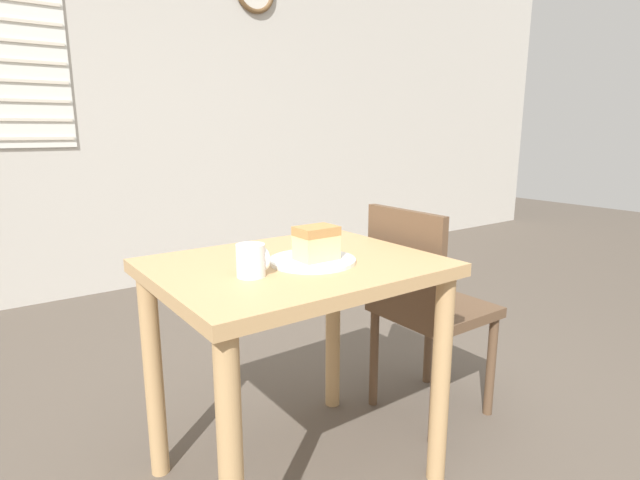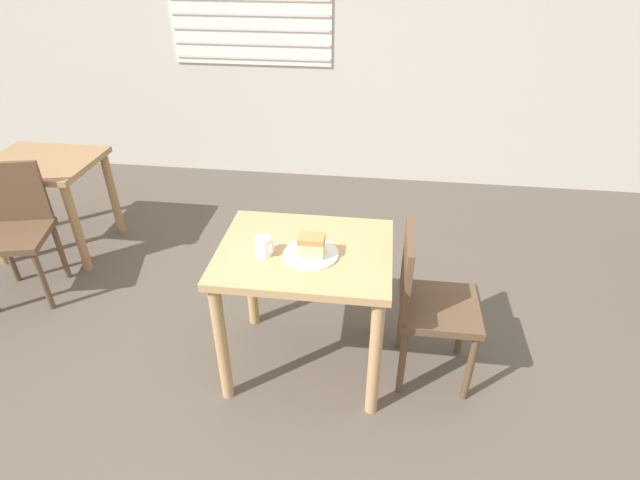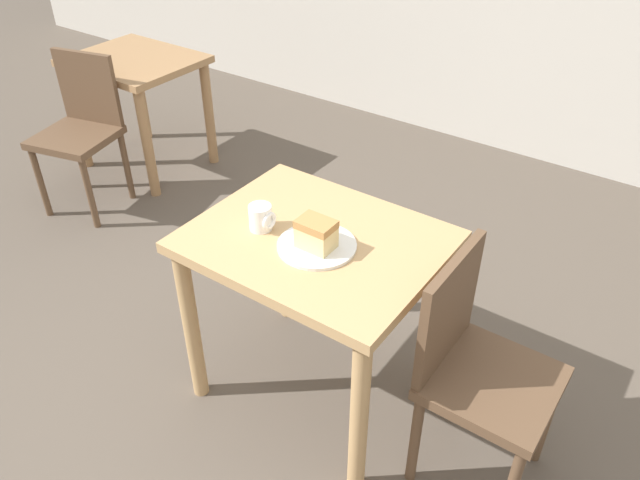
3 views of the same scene
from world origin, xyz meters
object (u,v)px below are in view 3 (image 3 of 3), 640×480
Objects in this scene: dining_table_near at (316,269)px; dining_table_far at (137,81)px; chair_far_corner at (81,127)px; plate at (317,246)px; chair_near_window at (476,367)px; coffee_mug at (261,218)px; cake_slice at (316,234)px.

dining_table_near is 1.14× the size of dining_table_far.
chair_far_corner reaches higher than plate.
chair_near_window is 0.85m from coffee_mug.
chair_near_window reaches higher than coffee_mug.
dining_table_near is 0.62m from chair_near_window.
chair_far_corner is at bearing 165.95° from cake_slice.
dining_table_far is 2.26m from cake_slice.
coffee_mug is (-0.18, -0.07, 0.18)m from dining_table_near.
chair_near_window is at bearing 6.13° from coffee_mug.
dining_table_near is 0.26m from coffee_mug.
coffee_mug reaches higher than dining_table_near.
dining_table_near is 2.18m from dining_table_far.
coffee_mug is (1.80, -0.99, 0.23)m from dining_table_far.
coffee_mug is (-0.22, -0.02, 0.04)m from plate.
cake_slice reaches higher than coffee_mug.
dining_table_far is 2.24m from plate.
chair_near_window is 0.66m from cake_slice.
chair_near_window is 7.09× the size of cake_slice.
chair_far_corner reaches higher than coffee_mug.
plate is at bearing 5.68° from coffee_mug.
chair_far_corner is (-1.88, 0.42, -0.13)m from dining_table_near.
chair_near_window is at bearing -19.28° from dining_table_far.
chair_far_corner reaches higher than dining_table_near.
plate reaches higher than dining_table_near.
coffee_mug is at bearing -28.85° from dining_table_far.
dining_table_near is at bearing 126.17° from cake_slice.
cake_slice is at bearing -27.86° from chair_far_corner.
chair_near_window is at bearing 6.31° from plate.
plate is at bearing -25.69° from dining_table_far.
dining_table_far is at bearing 86.67° from chair_far_corner.
plate is 0.22m from coffee_mug.
dining_table_far is 0.51m from chair_far_corner.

